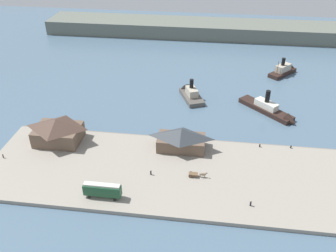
{
  "coord_description": "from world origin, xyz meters",
  "views": [
    {
      "loc": [
        11.37,
        -105.13,
        70.34
      ],
      "look_at": [
        -2.94,
        1.95,
        2.0
      ],
      "focal_mm": 38.62,
      "sensor_mm": 36.0,
      "label": 1
    }
  ],
  "objects": [
    {
      "name": "far_headland",
      "position": [
        0.0,
        110.0,
        4.0
      ],
      "size": [
        180.0,
        24.0,
        8.0
      ],
      "primitive_type": "cube",
      "color": "#60665B",
      "rests_on": "ground"
    },
    {
      "name": "mooring_post_east",
      "position": [
        28.42,
        -5.51,
        1.65
      ],
      "size": [
        0.44,
        0.44,
        0.9
      ],
      "primitive_type": "cylinder",
      "color": "black",
      "rests_on": "quay_promenade"
    },
    {
      "name": "ferry_outer_harbor",
      "position": [
        34.71,
        18.9,
        1.53
      ],
      "size": [
        21.66,
        21.23,
        10.34
      ],
      "color": "black",
      "rests_on": "ground"
    },
    {
      "name": "horse_cart",
      "position": [
        8.96,
        -23.26,
        2.13
      ],
      "size": [
        5.51,
        1.58,
        1.87
      ],
      "color": "brown",
      "rests_on": "quay_promenade"
    },
    {
      "name": "pedestrian_at_waters_edge",
      "position": [
        -51.97,
        -22.2,
        1.9
      ],
      "size": [
        0.38,
        0.38,
        1.55
      ],
      "color": "#4C3D33",
      "rests_on": "quay_promenade"
    },
    {
      "name": "mooring_post_center_west",
      "position": [
        38.44,
        -4.84,
        1.65
      ],
      "size": [
        0.44,
        0.44,
        0.9
      ],
      "primitive_type": "cylinder",
      "color": "black",
      "rests_on": "quay_promenade"
    },
    {
      "name": "street_tram",
      "position": [
        -15.89,
        -35.07,
        3.82
      ],
      "size": [
        10.3,
        2.4,
        4.51
      ],
      "color": "#1E4C2D",
      "rests_on": "quay_promenade"
    },
    {
      "name": "ferry_moored_west",
      "position": [
        2.74,
        29.02,
        1.56
      ],
      "size": [
        11.92,
        17.54,
        10.48
      ],
      "color": "#514C47",
      "rests_on": "ground"
    },
    {
      "name": "seawall_edge",
      "position": [
        0.0,
        -3.6,
        0.5
      ],
      "size": [
        110.0,
        0.8,
        1.0
      ],
      "primitive_type": "cube",
      "color": "slate",
      "rests_on": "ground"
    },
    {
      "name": "ferry_shed_central_terminal",
      "position": [
        2.88,
        -9.6,
        4.9
      ],
      "size": [
        15.5,
        8.49,
        7.28
      ],
      "color": "brown",
      "rests_on": "quay_promenade"
    },
    {
      "name": "ground_plane",
      "position": [
        0.0,
        0.0,
        0.0
      ],
      "size": [
        320.0,
        320.0,
        0.0
      ],
      "primitive_type": "plane",
      "color": "slate"
    },
    {
      "name": "ferry_shed_customs_shed",
      "position": [
        -38.03,
        -10.94,
        5.51
      ],
      "size": [
        15.01,
        11.42,
        8.48
      ],
      "color": "brown",
      "rests_on": "quay_promenade"
    },
    {
      "name": "pedestrian_standing_center",
      "position": [
        -4.57,
        -24.09,
        1.98
      ],
      "size": [
        0.42,
        0.42,
        1.71
      ],
      "color": "#232328",
      "rests_on": "quay_promenade"
    },
    {
      "name": "ferry_near_quay",
      "position": [
        44.84,
        58.31,
        1.79
      ],
      "size": [
        14.89,
        15.89,
        9.8
      ],
      "color": "black",
      "rests_on": "ground"
    },
    {
      "name": "pedestrian_near_east_shed",
      "position": [
        23.81,
        -33.17,
        2.01
      ],
      "size": [
        0.44,
        0.44,
        1.77
      ],
      "color": "#232328",
      "rests_on": "quay_promenade"
    },
    {
      "name": "quay_promenade",
      "position": [
        0.0,
        -22.0,
        0.6
      ],
      "size": [
        110.0,
        36.0,
        1.2
      ],
      "primitive_type": "cube",
      "color": "gray",
      "rests_on": "ground"
    }
  ]
}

